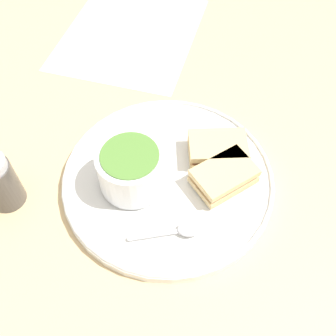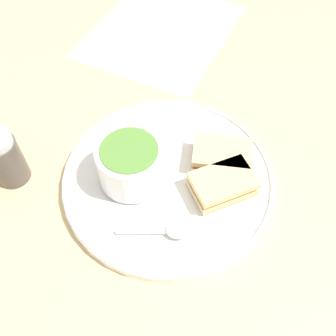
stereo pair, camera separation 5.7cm
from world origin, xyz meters
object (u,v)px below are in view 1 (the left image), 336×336
object	(u,v)px
soup_bowl	(131,169)
sandwich_half_far	(218,149)
sandwich_half_near	(224,176)
spoon	(185,229)

from	to	relation	value
soup_bowl	sandwich_half_far	distance (m)	0.14
sandwich_half_near	spoon	bearing A→B (deg)	-105.30
spoon	sandwich_half_far	xyz separation A→B (m)	(0.00, 0.14, 0.01)
spoon	sandwich_half_near	size ratio (longest dim) A/B	0.91
spoon	sandwich_half_far	bearing A→B (deg)	58.41
soup_bowl	sandwich_half_far	size ratio (longest dim) A/B	0.93
sandwich_half_far	spoon	bearing A→B (deg)	-91.28
sandwich_half_near	soup_bowl	bearing A→B (deg)	-159.21
soup_bowl	spoon	bearing A→B (deg)	-26.27
spoon	soup_bowl	bearing A→B (deg)	123.42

